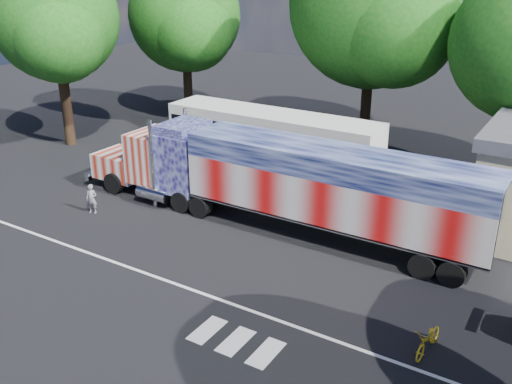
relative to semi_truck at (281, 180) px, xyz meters
The scene contains 9 objects.
ground 4.62m from the semi_truck, 102.74° to the right, with size 100.00×100.00×0.00m, color black.
lane_markings 8.03m from the semi_truck, 83.71° to the right, with size 30.00×2.67×0.01m.
semi_truck is the anchor object (origin of this frame).
coach_bus 7.11m from the semi_truck, 123.75° to the left, with size 13.12×3.05×3.82m.
woman 9.80m from the semi_truck, 157.71° to the right, with size 0.56×0.37×1.53m, color slate.
bicycle 10.74m from the semi_truck, 33.26° to the right, with size 0.65×1.86×0.98m, color gold.
tree_w_a 20.10m from the semi_truck, 168.77° to the left, with size 8.54×8.13×12.57m.
tree_nw_a 21.94m from the semi_truck, 139.61° to the left, with size 8.93×8.51×12.27m.
tree_n_mid 15.86m from the semi_truck, 95.10° to the left, with size 11.24×10.70×14.73m.
Camera 1 is at (12.99, -18.05, 12.09)m, focal length 40.00 mm.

